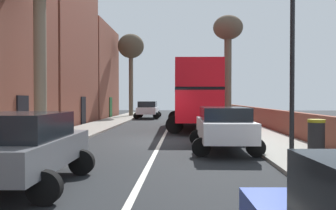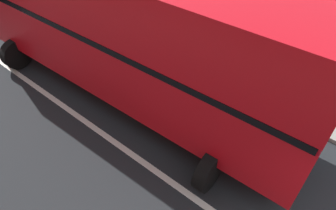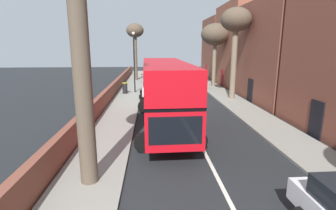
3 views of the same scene
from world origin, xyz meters
TOP-DOWN VIEW (x-y plane):
  - ground_plane at (0.00, 0.00)m, footprint 84.00×84.00m
  - road_centre_line at (0.00, 0.00)m, footprint 0.16×54.00m
  - sidewalk_left at (-4.90, 0.00)m, footprint 2.60×60.00m
  - sidewalk_right at (4.90, 0.00)m, footprint 2.60×60.00m
  - terraced_houses_left at (-8.50, 0.18)m, footprint 4.07×47.62m
  - boundary_wall_right at (6.45, 0.00)m, footprint 0.36×54.00m
  - double_decker_bus at (1.70, 7.22)m, footprint 3.76×11.13m
  - parked_car_blue_right_0 at (2.50, -14.23)m, footprint 2.51×4.30m
  - parked_car_white_right_1 at (2.50, -2.72)m, footprint 2.48×4.58m
  - parked_car_black_right_3 at (2.50, -19.67)m, footprint 2.55×4.11m
  - parked_car_grey_left_4 at (-2.50, -8.26)m, footprint 2.59×4.02m
  - street_tree_left_0 at (-5.15, -1.12)m, footprint 2.76×2.76m
  - street_tree_right_1 at (4.76, -15.74)m, footprint 2.48×2.48m
  - street_tree_left_4 at (-5.20, -8.85)m, footprint 3.40×3.40m
  - lamppost_right at (4.30, -5.03)m, footprint 0.32×0.32m
  - litter_bin_right at (5.30, -4.33)m, footprint 0.55×0.55m

SIDE VIEW (x-z plane):
  - ground_plane at x=0.00m, z-range 0.00..0.00m
  - road_centre_line at x=0.00m, z-range 0.00..0.01m
  - sidewalk_left at x=-4.90m, z-range 0.00..0.12m
  - sidewalk_right at x=4.90m, z-range 0.00..0.12m
  - boundary_wall_right at x=6.45m, z-range 0.00..1.30m
  - litter_bin_right at x=5.30m, z-range 0.12..1.29m
  - parked_car_blue_right_0 at x=2.50m, z-range 0.11..1.74m
  - parked_car_black_right_3 at x=2.50m, z-range 0.11..1.75m
  - parked_car_grey_left_4 at x=-2.50m, z-range 0.11..1.76m
  - parked_car_white_right_1 at x=2.50m, z-range 0.12..1.76m
  - double_decker_bus at x=1.70m, z-range 0.32..4.38m
  - lamppost_right at x=4.30m, z-range 0.65..6.96m
  - terraced_houses_left at x=-8.50m, z-range -0.53..10.27m
  - street_tree_left_4 at x=-5.20m, z-range 2.47..10.02m
  - street_tree_right_1 at x=4.76m, z-range 2.78..10.84m
  - street_tree_left_0 at x=-5.15m, z-range 2.79..11.05m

